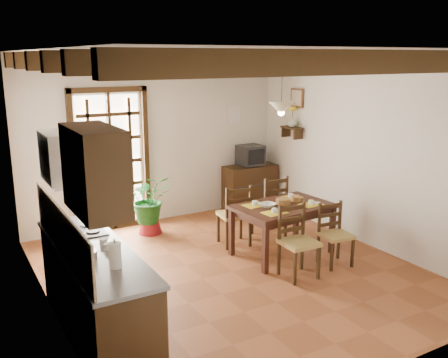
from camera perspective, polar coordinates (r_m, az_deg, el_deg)
ground_plane at (r=6.63m, az=1.00°, el=-10.53°), size 5.00×5.00×0.00m
room_shell at (r=6.11m, az=1.07°, el=5.18°), size 4.52×5.02×2.81m
ceiling_beams at (r=6.04m, az=1.10°, el=13.40°), size 4.50×4.34×0.20m
french_door at (r=8.12m, az=-12.84°, el=2.41°), size 1.26×0.11×2.32m
kitchen_counter at (r=5.23m, az=-14.49°, el=-12.24°), size 0.64×2.25×1.38m
upper_cabinet at (r=4.11m, az=-14.58°, el=0.94°), size 0.35×0.80×0.70m
range_hood at (r=5.33m, az=-17.91°, el=2.33°), size 0.38×0.60×0.54m
counter_items at (r=5.13m, az=-15.10°, el=-6.94°), size 0.50×1.43×0.25m
dining_table at (r=7.02m, az=6.73°, el=-3.69°), size 1.40×0.97×0.73m
chair_near_left at (r=6.45m, az=8.45°, el=-8.58°), size 0.44×0.42×0.93m
chair_near_right at (r=6.91m, az=12.55°, el=-7.47°), size 0.43×0.41×0.84m
chair_far_left at (r=7.43m, az=1.20°, el=-5.36°), size 0.48×0.47×0.93m
chair_far_right at (r=7.82m, az=5.19°, el=-4.33°), size 0.45×0.43×0.97m
table_setting at (r=6.99m, az=6.76°, el=-2.94°), size 0.97×0.65×0.09m
table_bowl at (r=6.87m, az=5.00°, el=-2.99°), size 0.25×0.25×0.05m
sideboard at (r=9.13m, az=2.99°, el=-0.94°), size 0.96×0.43×0.82m
crt_tv at (r=8.99m, az=3.06°, el=2.74°), size 0.43×0.40×0.36m
fuse_box at (r=8.99m, az=1.11°, el=7.54°), size 0.25×0.03×0.32m
plant_pot at (r=8.04m, az=-8.43°, el=-5.38°), size 0.37×0.37×0.23m
potted_plant at (r=7.90m, az=-8.55°, el=-2.23°), size 2.11×1.92×2.02m
wall_shelf at (r=8.66m, az=7.78°, el=5.58°), size 0.20×0.42×0.20m
shelf_vase at (r=8.64m, az=7.81°, el=6.50°), size 0.15×0.15×0.15m
shelf_flowers at (r=8.62m, az=7.86°, el=7.87°), size 0.14×0.14×0.36m
framed_picture at (r=8.65m, az=8.34°, el=9.15°), size 0.03×0.32×0.32m
pendant_lamp at (r=6.81m, az=6.57°, el=8.21°), size 0.36×0.36×0.84m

